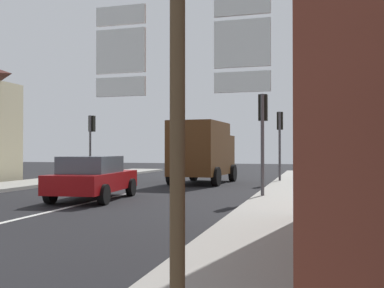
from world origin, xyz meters
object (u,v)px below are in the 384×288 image
traffic_light_far_left (91,132)px  traffic_light_far_right (280,130)px  delivery_truck (203,151)px  route_sign_post (178,125)px  sedan_far (93,177)px  traffic_light_near_right (263,122)px

traffic_light_far_left → traffic_light_far_right: size_ratio=1.00×
traffic_light_far_left → traffic_light_far_right: 10.45m
delivery_truck → route_sign_post: 18.40m
delivery_truck → traffic_light_far_right: (3.72, 1.29, 1.02)m
route_sign_post → traffic_light_far_left: size_ratio=0.89×
sedan_far → traffic_light_far_right: 11.07m
traffic_light_near_right → traffic_light_far_left: bearing=144.6°
sedan_far → delivery_truck: size_ratio=0.85×
traffic_light_far_left → traffic_light_near_right: traffic_light_far_left is taller
sedan_far → traffic_light_far_left: bearing=118.4°
traffic_light_near_right → route_sign_post: bearing=-87.4°
route_sign_post → traffic_light_far_right: traffic_light_far_right is taller
traffic_light_near_right → sedan_far: bearing=-162.4°
sedan_far → traffic_light_near_right: bearing=17.6°
route_sign_post → delivery_truck: bearing=103.3°
sedan_far → delivery_truck: delivery_truck is taller
traffic_light_near_right → delivery_truck: bearing=120.2°
traffic_light_far_right → traffic_light_near_right: (0.00, -7.67, -0.02)m
route_sign_post → traffic_light_near_right: traffic_light_near_right is taller
sedan_far → route_sign_post: (6.01, -9.78, 1.15)m
sedan_far → traffic_light_far_left: size_ratio=1.20×
sedan_far → route_sign_post: size_ratio=1.36×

